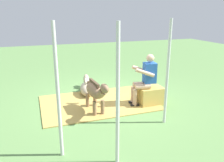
{
  "coord_description": "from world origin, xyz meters",
  "views": [
    {
      "loc": [
        1.85,
        5.65,
        2.36
      ],
      "look_at": [
        -0.14,
        -0.02,
        0.55
      ],
      "focal_mm": 36.87,
      "sensor_mm": 36.0,
      "label": 1
    }
  ],
  "objects_px": {
    "soda_bottle": "(161,95)",
    "tent_pole_right": "(58,93)",
    "tent_pole_left": "(167,74)",
    "person_seated": "(145,78)",
    "pony_standing": "(96,91)",
    "tent_pole_mid": "(118,98)",
    "pony_lying": "(87,87)",
    "hay_bale": "(150,96)"
  },
  "relations": [
    {
      "from": "tent_pole_right",
      "to": "pony_standing",
      "type": "bearing_deg",
      "value": -124.2
    },
    {
      "from": "person_seated",
      "to": "pony_lying",
      "type": "height_order",
      "value": "person_seated"
    },
    {
      "from": "tent_pole_left",
      "to": "hay_bale",
      "type": "bearing_deg",
      "value": -101.55
    },
    {
      "from": "tent_pole_right",
      "to": "tent_pole_mid",
      "type": "xyz_separation_m",
      "value": [
        -0.82,
        0.51,
        0.0
      ]
    },
    {
      "from": "hay_bale",
      "to": "tent_pole_left",
      "type": "distance_m",
      "value": 1.41
    },
    {
      "from": "pony_lying",
      "to": "person_seated",
      "type": "bearing_deg",
      "value": 132.88
    },
    {
      "from": "person_seated",
      "to": "pony_lying",
      "type": "xyz_separation_m",
      "value": [
        1.24,
        -1.33,
        -0.55
      ]
    },
    {
      "from": "hay_bale",
      "to": "pony_standing",
      "type": "distance_m",
      "value": 1.54
    },
    {
      "from": "hay_bale",
      "to": "tent_pole_right",
      "type": "bearing_deg",
      "value": 31.53
    },
    {
      "from": "person_seated",
      "to": "pony_lying",
      "type": "distance_m",
      "value": 1.9
    },
    {
      "from": "tent_pole_left",
      "to": "tent_pole_right",
      "type": "xyz_separation_m",
      "value": [
        2.31,
        0.48,
        0.0
      ]
    },
    {
      "from": "hay_bale",
      "to": "pony_standing",
      "type": "relative_size",
      "value": 0.48
    },
    {
      "from": "hay_bale",
      "to": "person_seated",
      "type": "xyz_separation_m",
      "value": [
        0.16,
        -0.02,
        0.51
      ]
    },
    {
      "from": "tent_pole_left",
      "to": "tent_pole_right",
      "type": "bearing_deg",
      "value": 11.79
    },
    {
      "from": "pony_standing",
      "to": "tent_pole_left",
      "type": "xyz_separation_m",
      "value": [
        -1.29,
        1.02,
        0.59
      ]
    },
    {
      "from": "tent_pole_left",
      "to": "tent_pole_mid",
      "type": "xyz_separation_m",
      "value": [
        1.49,
        0.99,
        0.0
      ]
    },
    {
      "from": "person_seated",
      "to": "soda_bottle",
      "type": "xyz_separation_m",
      "value": [
        -0.66,
        -0.22,
        -0.62
      ]
    },
    {
      "from": "pony_standing",
      "to": "tent_pole_left",
      "type": "height_order",
      "value": "tent_pole_left"
    },
    {
      "from": "pony_standing",
      "to": "tent_pole_mid",
      "type": "bearing_deg",
      "value": 84.35
    },
    {
      "from": "hay_bale",
      "to": "person_seated",
      "type": "relative_size",
      "value": 0.49
    },
    {
      "from": "pony_standing",
      "to": "pony_lying",
      "type": "height_order",
      "value": "pony_standing"
    },
    {
      "from": "soda_bottle",
      "to": "tent_pole_right",
      "type": "height_order",
      "value": "tent_pole_right"
    },
    {
      "from": "tent_pole_left",
      "to": "soda_bottle",
      "type": "bearing_deg",
      "value": -118.65
    },
    {
      "from": "pony_lying",
      "to": "tent_pole_right",
      "type": "xyz_separation_m",
      "value": [
        1.13,
        2.9,
        0.93
      ]
    },
    {
      "from": "person_seated",
      "to": "tent_pole_mid",
      "type": "bearing_deg",
      "value": 53.36
    },
    {
      "from": "pony_standing",
      "to": "tent_pole_left",
      "type": "bearing_deg",
      "value": 141.67
    },
    {
      "from": "person_seated",
      "to": "tent_pole_left",
      "type": "distance_m",
      "value": 1.15
    },
    {
      "from": "soda_bottle",
      "to": "tent_pole_left",
      "type": "relative_size",
      "value": 0.11
    },
    {
      "from": "tent_pole_left",
      "to": "tent_pole_mid",
      "type": "relative_size",
      "value": 1.0
    },
    {
      "from": "pony_standing",
      "to": "tent_pole_right",
      "type": "distance_m",
      "value": 1.91
    },
    {
      "from": "pony_lying",
      "to": "tent_pole_left",
      "type": "relative_size",
      "value": 0.6
    },
    {
      "from": "tent_pole_mid",
      "to": "pony_standing",
      "type": "bearing_deg",
      "value": -95.65
    },
    {
      "from": "pony_lying",
      "to": "tent_pole_right",
      "type": "bearing_deg",
      "value": 68.76
    },
    {
      "from": "person_seated",
      "to": "soda_bottle",
      "type": "height_order",
      "value": "person_seated"
    },
    {
      "from": "tent_pole_right",
      "to": "tent_pole_mid",
      "type": "distance_m",
      "value": 0.97
    },
    {
      "from": "soda_bottle",
      "to": "tent_pole_right",
      "type": "distance_m",
      "value": 3.65
    },
    {
      "from": "pony_lying",
      "to": "tent_pole_mid",
      "type": "height_order",
      "value": "tent_pole_mid"
    },
    {
      "from": "pony_standing",
      "to": "soda_bottle",
      "type": "distance_m",
      "value": 2.06
    },
    {
      "from": "pony_standing",
      "to": "tent_pole_right",
      "type": "xyz_separation_m",
      "value": [
        1.02,
        1.5,
        0.59
      ]
    },
    {
      "from": "tent_pole_right",
      "to": "person_seated",
      "type": "bearing_deg",
      "value": -146.45
    },
    {
      "from": "pony_standing",
      "to": "soda_bottle",
      "type": "relative_size",
      "value": 5.5
    },
    {
      "from": "tent_pole_right",
      "to": "soda_bottle",
      "type": "bearing_deg",
      "value": -149.42
    }
  ]
}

